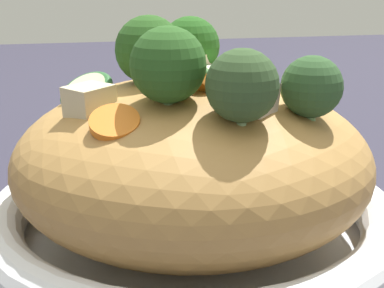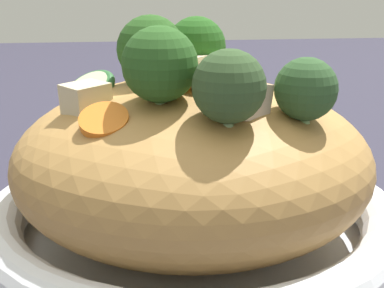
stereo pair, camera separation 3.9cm
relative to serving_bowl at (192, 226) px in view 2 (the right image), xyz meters
The scene contains 7 objects.
ground_plane 0.03m from the serving_bowl, ahead, with size 3.00×3.00×0.00m, color #2C2A39.
serving_bowl is the anchor object (origin of this frame).
noodle_heap 0.05m from the serving_bowl, 125.86° to the left, with size 0.26×0.26×0.12m.
broccoli_florets 0.13m from the serving_bowl, ahead, with size 0.17×0.14×0.07m.
carrot_coins 0.10m from the serving_bowl, 166.12° to the left, with size 0.19×0.15×0.04m.
zucchini_slices 0.11m from the serving_bowl, 133.06° to the right, with size 0.07×0.15×0.04m.
chicken_chunks 0.11m from the serving_bowl, 59.28° to the right, with size 0.13×0.13×0.03m.
Camera 2 is at (0.37, -0.05, 0.21)m, focal length 50.70 mm.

